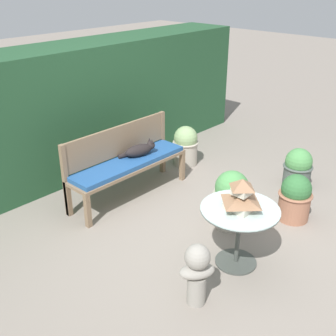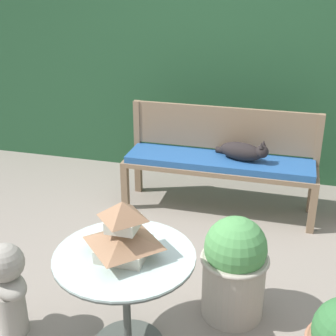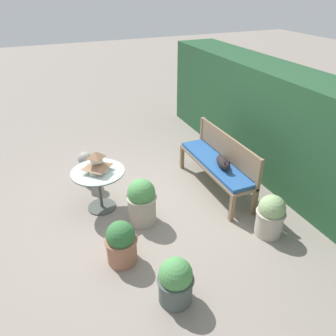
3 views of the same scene
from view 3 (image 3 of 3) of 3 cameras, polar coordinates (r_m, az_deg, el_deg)
name	(u,v)px [view 3 (image 3 of 3)]	position (r m, az deg, el deg)	size (l,w,h in m)	color
ground	(146,204)	(5.04, -3.90, -6.35)	(30.00, 30.00, 0.00)	gray
foliage_hedge_back	(282,126)	(5.74, 19.29, 6.89)	(6.40, 0.88, 1.78)	#234C2D
garden_bench	(215,165)	(5.22, 8.21, 0.49)	(1.69, 0.43, 0.51)	#7F664C
bench_backrest	(227,150)	(5.21, 10.26, 3.09)	(1.69, 0.06, 0.91)	#7F664C
cat	(223,162)	(5.01, 9.57, 0.96)	(0.47, 0.27, 0.20)	black
patio_table	(99,179)	(4.80, -11.99, -1.91)	(0.76, 0.76, 0.63)	#424742
pagoda_birdhouse	(97,163)	(4.66, -12.33, 0.87)	(0.34, 0.34, 0.31)	beige
garden_bust	(86,167)	(5.47, -14.04, 0.24)	(0.36, 0.32, 0.61)	gray
potted_plant_table_near	(176,281)	(3.60, 1.33, -19.10)	(0.40, 0.40, 0.55)	#4C5651
potted_plant_table_far	(271,215)	(4.54, 17.42, -7.88)	(0.39, 0.39, 0.60)	#ADA393
potted_plant_hedge_corner	(142,201)	(4.54, -4.61, -5.75)	(0.42, 0.42, 0.68)	#ADA393
potted_plant_bench_left	(121,243)	(4.02, -8.15, -12.74)	(0.40, 0.40, 0.57)	#9E664C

